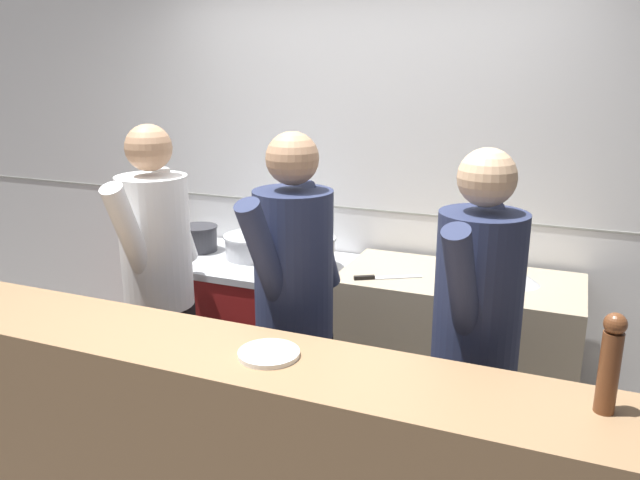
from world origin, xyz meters
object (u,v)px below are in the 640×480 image
Objects in this scene: chef_head_cook at (158,276)px; chef_line at (475,335)px; chefs_knife at (382,277)px; stock_pot at (199,237)px; chef_sous at (294,303)px; sauce_pot at (252,245)px; oven_range at (249,325)px; braising_pot at (309,252)px; plated_dish_main at (269,354)px; pepper_mill at (610,361)px; mixing_bowl_steel at (519,277)px.

chef_head_cook is 1.62m from chef_line.
stock_pot is at bearing 170.07° from chefs_knife.
stock_pot is 1.34m from chef_sous.
sauce_pot reaches higher than chefs_knife.
oven_range is 0.51m from sauce_pot.
oven_range is at bearing 138.89° from chef_sous.
braising_pot reaches higher than sauce_pot.
sauce_pot is 1.70m from chef_line.
chef_sous is (1.05, -0.83, 0.02)m from stock_pot.
plated_dish_main is (1.21, -1.40, 0.06)m from stock_pot.
chef_sous is (-1.27, 0.52, -0.20)m from pepper_mill.
plated_dish_main is at bearing -118.24° from mixing_bowl_steel.
plated_dish_main is at bearing -129.90° from chef_line.
mixing_bowl_steel is (1.17, 0.02, -0.00)m from braising_pot.
pepper_mill is (2.32, -1.35, 0.21)m from stock_pot.
chef_line is (0.64, 0.57, -0.05)m from plated_dish_main.
chef_line is at bearing 41.38° from plated_dish_main.
sauce_pot is 1.08× the size of pepper_mill.
stock_pot is at bearing 172.40° from oven_range.
braising_pot is 0.94× the size of chefs_knife.
plated_dish_main is at bearing -177.17° from pepper_mill.
mixing_bowl_steel reaches higher than chefs_knife.
braising_pot is at bearing 116.54° from chef_sous.
chef_head_cook reaches higher than chefs_knife.
chef_head_cook is 1.00× the size of chef_sous.
chef_sous is at bearing -171.38° from chef_line.
mixing_bowl_steel is 1.21m from chef_sous.
plated_dish_main is (0.83, -1.40, 0.07)m from sauce_pot.
braising_pot is 0.18× the size of chef_line.
chefs_knife is 1.48× the size of plated_dish_main.
chef_line is (0.58, -0.61, 0.03)m from chefs_knife.
oven_range is 3.79× the size of pepper_mill.
pepper_mill is 1.38m from chef_sous.
sauce_pot is 0.76m from chef_head_cook.
chef_head_cook is at bearing -177.98° from chef_sous.
pepper_mill is at bearing -39.51° from chef_line.
chef_head_cook is at bearing -152.85° from chefs_knife.
chefs_knife is at bearing -13.86° from sauce_pot.
braising_pot is 0.89m from chef_head_cook.
chefs_knife is at bearing -19.62° from braising_pot.
chef_line reaches higher than sauce_pot.
sauce_pot is 1.57m from mixing_bowl_steel.
mixing_bowl_steel is at bearing 61.76° from plated_dish_main.
pepper_mill is (1.95, -1.30, 0.73)m from oven_range.
braising_pot is 0.52m from chefs_knife.
plated_dish_main is 0.86m from chef_line.
pepper_mill is at bearing -47.24° from chefs_knife.
plated_dish_main is at bearing -66.06° from chef_sous.
chef_head_cook is at bearing -72.04° from stock_pot.
chef_head_cook is 0.81m from chef_sous.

